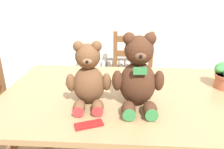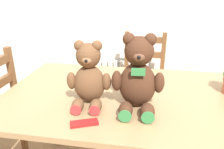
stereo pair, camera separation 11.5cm
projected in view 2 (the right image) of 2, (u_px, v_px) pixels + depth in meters
name	position (u px, v px, depth m)	size (l,w,h in m)	color
radiator	(121.00, 87.00, 2.58)	(0.74, 0.10, 0.60)	white
dining_table	(128.00, 108.00, 1.34)	(1.49, 0.93, 0.77)	#9E7A51
wooden_chair_behind	(143.00, 84.00, 2.17)	(0.40, 0.40, 0.96)	brown
teddy_bear_left	(89.00, 77.00, 1.16)	(0.24, 0.25, 0.34)	brown
teddy_bear_right	(138.00, 77.00, 1.11)	(0.27, 0.27, 0.39)	#472819
chocolate_bar	(84.00, 123.00, 1.01)	(0.13, 0.05, 0.01)	red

